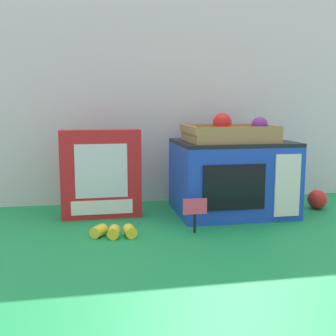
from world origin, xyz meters
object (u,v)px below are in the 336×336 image
at_px(toy_microwave, 232,177).
at_px(price_sign, 195,210).
at_px(food_groups_crate, 230,134).
at_px(cookie_set_box, 101,174).
at_px(loose_toy_apple, 317,199).
at_px(loose_toy_banana, 114,231).

relative_size(toy_microwave, price_sign, 3.76).
distance_m(toy_microwave, price_sign, 0.28).
height_order(food_groups_crate, price_sign, food_groups_crate).
bearing_deg(cookie_set_box, toy_microwave, -2.26).
bearing_deg(loose_toy_apple, food_groups_crate, -178.83).
height_order(toy_microwave, price_sign, toy_microwave).
height_order(loose_toy_banana, loose_toy_apple, loose_toy_apple).
relative_size(toy_microwave, loose_toy_apple, 5.55).
xyz_separation_m(cookie_set_box, price_sign, (0.25, -0.22, -0.08)).
bearing_deg(loose_toy_apple, price_sign, -158.33).
height_order(price_sign, loose_toy_apple, price_sign).
height_order(food_groups_crate, loose_toy_banana, food_groups_crate).
bearing_deg(price_sign, loose_toy_apple, 21.67).
bearing_deg(food_groups_crate, loose_toy_banana, -154.82).
distance_m(food_groups_crate, loose_toy_banana, 0.50).
height_order(price_sign, loose_toy_banana, price_sign).
relative_size(food_groups_crate, loose_toy_apple, 4.06).
height_order(food_groups_crate, cookie_set_box, food_groups_crate).
bearing_deg(toy_microwave, price_sign, -131.25).
bearing_deg(toy_microwave, loose_toy_apple, -2.06).
bearing_deg(loose_toy_banana, food_groups_crate, 25.18).
distance_m(food_groups_crate, price_sign, 0.32).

